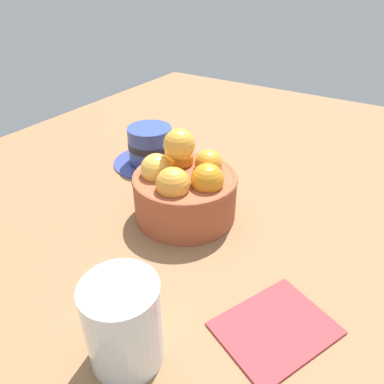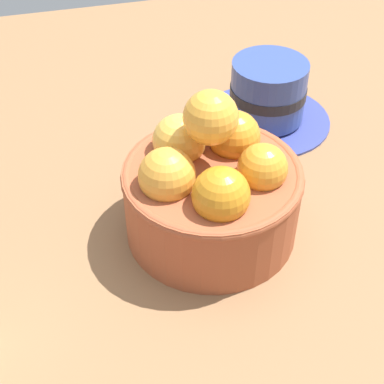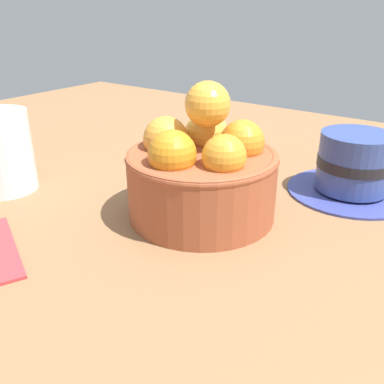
{
  "view_description": "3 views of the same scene",
  "coord_description": "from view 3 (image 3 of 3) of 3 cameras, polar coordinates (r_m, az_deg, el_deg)",
  "views": [
    {
      "loc": [
        -39.55,
        -26.38,
        34.38
      ],
      "look_at": [
        -0.31,
        -1.46,
        4.96
      ],
      "focal_mm": 34.05,
      "sensor_mm": 36.0,
      "label": 1
    },
    {
      "loc": [
        -11.69,
        -36.6,
        38.84
      ],
      "look_at": [
        -1.83,
        0.04,
        5.1
      ],
      "focal_mm": 53.77,
      "sensor_mm": 36.0,
      "label": 2
    },
    {
      "loc": [
        23.89,
        -34.58,
        21.58
      ],
      "look_at": [
        -0.79,
        -0.68,
        2.78
      ],
      "focal_mm": 39.88,
      "sensor_mm": 36.0,
      "label": 3
    }
  ],
  "objects": [
    {
      "name": "water_glass",
      "position": [
        0.57,
        -24.23,
        4.94
      ],
      "size": [
        7.53,
        7.53,
        9.85
      ],
      "primitive_type": "cylinder",
      "color": "silver",
      "rests_on": "ground_plane"
    },
    {
      "name": "terracotta_bowl",
      "position": [
        0.45,
        1.3,
        2.78
      ],
      "size": [
        16.03,
        16.03,
        14.44
      ],
      "color": "#9E4C2D",
      "rests_on": "ground_plane"
    },
    {
      "name": "ground_plane",
      "position": [
        0.48,
        1.24,
        -4.68
      ],
      "size": [
        146.21,
        105.74,
        3.1
      ],
      "primitive_type": "cube",
      "color": "brown"
    },
    {
      "name": "coffee_cup",
      "position": [
        0.55,
        20.8,
        3.15
      ],
      "size": [
        15.1,
        15.1,
        7.52
      ],
      "color": "#37418C",
      "rests_on": "ground_plane"
    }
  ]
}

